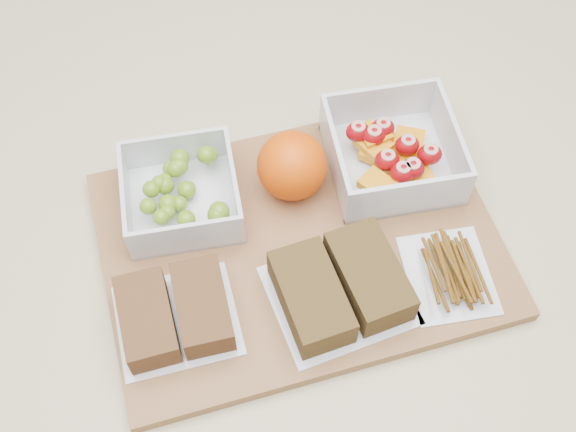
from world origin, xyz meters
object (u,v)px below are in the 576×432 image
at_px(pretzel_bag, 450,271).
at_px(orange, 292,166).
at_px(fruit_container, 392,153).
at_px(sandwich_bag_center, 340,287).
at_px(cutting_board, 300,244).
at_px(sandwich_bag_left, 175,313).
at_px(grape_container, 183,193).

bearing_deg(pretzel_bag, orange, 134.65).
bearing_deg(fruit_container, sandwich_bag_center, -121.74).
bearing_deg(sandwich_bag_center, orange, 98.90).
distance_m(sandwich_bag_center, pretzel_bag, 0.12).
height_order(cutting_board, sandwich_bag_left, sandwich_bag_left).
bearing_deg(sandwich_bag_left, pretzel_bag, -0.14).
bearing_deg(cutting_board, orange, 80.76).
bearing_deg(sandwich_bag_center, grape_container, 135.54).
distance_m(orange, sandwich_bag_center, 0.15).
bearing_deg(sandwich_bag_left, grape_container, 80.71).
height_order(fruit_container, sandwich_bag_center, fruit_container).
height_order(cutting_board, fruit_container, fruit_container).
bearing_deg(sandwich_bag_center, cutting_board, 110.59).
distance_m(fruit_container, pretzel_bag, 0.15).
bearing_deg(cutting_board, pretzel_bag, -31.47).
bearing_deg(pretzel_bag, cutting_board, 154.21).
xyz_separation_m(grape_container, fruit_container, (0.24, 0.01, 0.00)).
height_order(orange, sandwich_bag_center, orange).
bearing_deg(pretzel_bag, sandwich_bag_left, 179.86).
distance_m(cutting_board, fruit_container, 0.15).
distance_m(fruit_container, orange, 0.12).
xyz_separation_m(sandwich_bag_center, pretzel_bag, (0.12, 0.00, -0.01)).
distance_m(cutting_board, pretzel_bag, 0.16).
bearing_deg(sandwich_bag_left, cutting_board, 26.29).
relative_size(fruit_container, orange, 1.79).
relative_size(cutting_board, fruit_container, 3.03).
relative_size(cutting_board, pretzel_bag, 3.93).
bearing_deg(cutting_board, grape_container, 143.61).
height_order(grape_container, fruit_container, fruit_container).
bearing_deg(sandwich_bag_center, pretzel_bag, 0.99).
xyz_separation_m(cutting_board, orange, (0.00, 0.07, 0.05)).
bearing_deg(sandwich_bag_center, sandwich_bag_left, 179.06).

